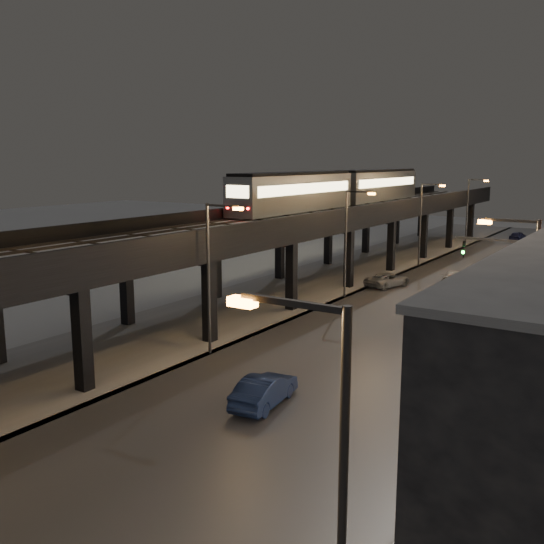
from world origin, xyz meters
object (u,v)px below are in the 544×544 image
Objects in this scene: car_mid_dark at (455,278)px; car_onc_dark at (482,355)px; car_mid_silver at (387,280)px; subway_train at (341,188)px; car_onc_white at (511,271)px; car_onc_silver at (444,334)px; car_near_white at (264,391)px; car_far_white at (518,236)px.

car_mid_dark is 0.94× the size of car_onc_dark.
car_mid_silver is 21.60m from car_onc_dark.
subway_train reaches higher than car_onc_white.
car_onc_dark reaches higher than car_onc_white.
car_onc_dark is at bearing -39.97° from car_onc_silver.
subway_train is 40.69m from car_near_white.
car_near_white is 1.16× the size of car_onc_silver.
car_near_white is at bearing 116.98° from car_mid_silver.
subway_train is at bearing 134.61° from car_onc_silver.
car_onc_silver is 0.87× the size of car_onc_white.
car_onc_dark is 28.79m from car_onc_white.
car_far_white is at bearing 101.66° from car_onc_silver.
car_onc_dark is (9.61, -57.48, -0.02)m from car_far_white.
car_onc_white is at bearing 8.59° from subway_train.
car_onc_white is (-1.34, 25.34, 0.01)m from car_onc_silver.
car_onc_white is at bearing 111.27° from car_onc_dark.
subway_train is 19.38m from car_onc_white.
car_far_white is at bearing -78.87° from car_mid_silver.
car_far_white is (3.23, 40.11, 0.02)m from car_mid_silver.
car_onc_dark is at bearing -129.59° from car_near_white.
car_mid_silver is (-5.70, 28.67, -0.08)m from car_near_white.
car_mid_silver reaches higher than car_onc_white.
car_far_white reaches higher than car_onc_dark.
car_mid_silver is at bearing 89.56° from car_far_white.
car_onc_silver is at bearing -112.92° from car_near_white.
car_far_white is (-2.47, 68.78, -0.06)m from car_near_white.
car_near_white is 29.23m from car_mid_silver.
car_onc_white reaches higher than car_mid_dark.
subway_train is at bearing 171.44° from car_onc_white.
subway_train is 34.78m from car_onc_dark.
car_near_white is at bearing -109.94° from car_onc_dark.
car_onc_white reaches higher than car_onc_silver.
car_far_white reaches higher than car_mid_dark.
car_mid_dark is 19.37m from car_onc_silver.
car_onc_dark is (7.14, 11.29, -0.08)m from car_near_white.
car_mid_silver reaches higher than car_onc_silver.
car_mid_dark reaches higher than car_onc_silver.
car_mid_dark is (13.98, -3.95, -7.82)m from subway_train.
subway_train reaches higher than car_far_white.
subway_train is 8.56× the size of car_onc_white.
car_near_white is (14.86, -37.08, -7.72)m from subway_train.
car_far_white is 29.50m from car_onc_white.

